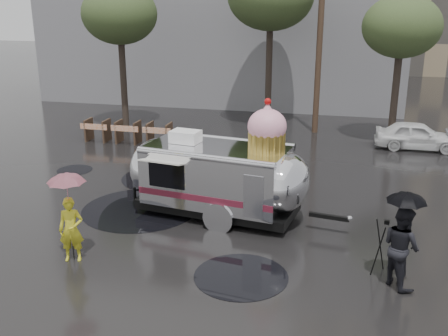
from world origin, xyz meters
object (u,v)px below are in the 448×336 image
(airstream_trailer, at_px, (220,174))
(person_right, at_px, (401,247))
(tripod, at_px, (385,243))
(person_left, at_px, (71,230))

(airstream_trailer, distance_m, person_right, 5.78)
(person_right, distance_m, tripod, 0.54)
(person_left, bearing_deg, tripod, -9.16)
(tripod, bearing_deg, person_right, -42.73)
(person_left, xyz_separation_m, person_right, (7.83, 0.67, 0.13))
(person_right, relative_size, tripod, 1.37)
(airstream_trailer, distance_m, person_left, 4.67)
(airstream_trailer, xyz_separation_m, tripod, (4.62, -2.56, -0.50))
(person_right, xyz_separation_m, tripod, (-0.32, 0.41, -0.15))
(airstream_trailer, height_order, person_left, airstream_trailer)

